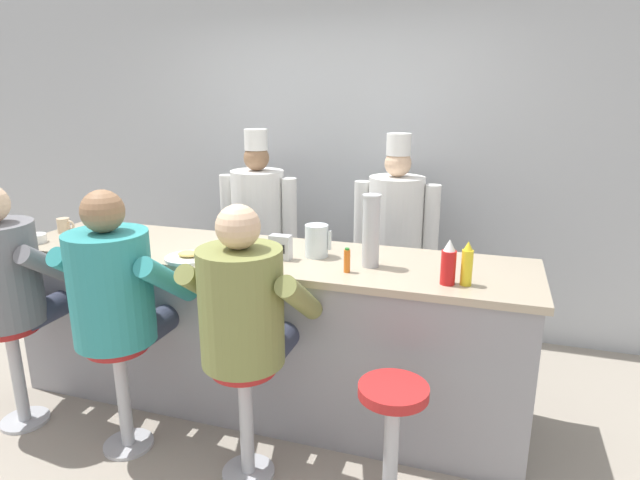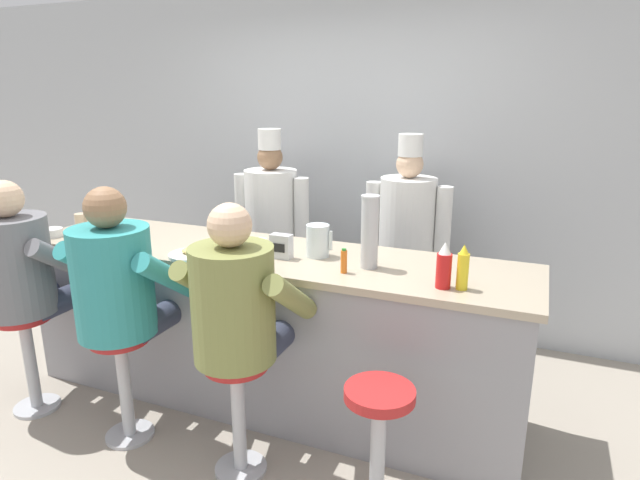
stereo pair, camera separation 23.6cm
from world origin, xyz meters
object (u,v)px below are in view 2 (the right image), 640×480
breakfast_plate (191,254)px  diner_seated_teal (119,287)px  cereal_bowl (52,233)px  empty_stool_round (378,431)px  napkin_dispenser_chrome (281,246)px  water_pitcher_clear (318,241)px  ketchup_bottle_red (444,267)px  diner_seated_olive (237,310)px  cook_in_whites_far (407,235)px  mustard_bottle_yellow (463,268)px  coffee_mug_white (260,247)px  hot_sauce_bottle_orange (344,261)px  cook_in_whites_near (272,223)px  coffee_mug_tan (82,221)px  cup_stack_steel (370,232)px  diner_seated_grey (21,271)px

breakfast_plate → diner_seated_teal: (-0.20, -0.38, -0.10)m
cereal_bowl → empty_stool_round: (2.36, -0.42, -0.58)m
napkin_dispenser_chrome → empty_stool_round: 1.15m
water_pitcher_clear → ketchup_bottle_red: bearing=-17.3°
ketchup_bottle_red → diner_seated_olive: (-0.90, -0.43, -0.20)m
ketchup_bottle_red → cook_in_whites_far: size_ratio=0.14×
mustard_bottle_yellow → coffee_mug_white: bearing=173.8°
mustard_bottle_yellow → hot_sauce_bottle_orange: size_ratio=1.69×
hot_sauce_bottle_orange → cook_in_whites_far: (0.04, 1.22, -0.16)m
water_pitcher_clear → napkin_dispenser_chrome: 0.21m
coffee_mug_white → cook_in_whites_near: bearing=114.4°
cook_in_whites_near → cook_in_whites_far: (1.06, 0.10, -0.01)m
cereal_bowl → empty_stool_round: size_ratio=0.21×
water_pitcher_clear → diner_seated_teal: size_ratio=0.13×
ketchup_bottle_red → empty_stool_round: (-0.17, -0.46, -0.65)m
hot_sauce_bottle_orange → napkin_dispenser_chrome: (-0.42, 0.10, 0.01)m
coffee_mug_tan → breakfast_plate: bearing=-13.6°
hot_sauce_bottle_orange → mustard_bottle_yellow: bearing=-0.5°
hot_sauce_bottle_orange → coffee_mug_tan: 2.03m
diner_seated_olive → cook_in_whites_near: bearing=112.1°
breakfast_plate → diner_seated_olive: 0.66m
cereal_bowl → coffee_mug_tan: size_ratio=1.02×
coffee_mug_white → cup_stack_steel: size_ratio=0.32×
diner_seated_grey → empty_stool_round: bearing=-0.9°
ketchup_bottle_red → diner_seated_teal: 1.70m
diner_seated_teal → cook_in_whites_far: cook_in_whites_far is taller
hot_sauce_bottle_orange → diner_seated_olive: (-0.38, -0.45, -0.16)m
cereal_bowl → napkin_dispenser_chrome: napkin_dispenser_chrome is taller
breakfast_plate → diner_seated_olive: size_ratio=0.19×
breakfast_plate → empty_stool_round: 1.44m
coffee_mug_tan → napkin_dispenser_chrome: (1.61, -0.10, 0.02)m
hot_sauce_bottle_orange → water_pitcher_clear: water_pitcher_clear is taller
coffee_mug_white → diner_seated_olive: diner_seated_olive is taller
diner_seated_olive → hot_sauce_bottle_orange: bearing=49.6°
coffee_mug_tan → cook_in_whites_far: size_ratio=0.08×
breakfast_plate → diner_seated_olive: diner_seated_olive is taller
cereal_bowl → diner_seated_grey: (0.17, -0.39, -0.12)m
coffee_mug_white → diner_seated_teal: size_ratio=0.09×
coffee_mug_tan → napkin_dispenser_chrome: napkin_dispenser_chrome is taller
cup_stack_steel → breakfast_plate: bearing=-168.6°
cereal_bowl → cook_in_whites_far: 2.42m
coffee_mug_white → napkin_dispenser_chrome: napkin_dispenser_chrome is taller
cup_stack_steel → diner_seated_grey: diner_seated_grey is taller
coffee_mug_white → empty_stool_round: size_ratio=0.20×
cup_stack_steel → diner_seated_grey: size_ratio=0.28×
hot_sauce_bottle_orange → coffee_mug_tan: (-2.02, 0.20, -0.01)m
diner_seated_grey → cook_in_whites_near: cook_in_whites_near is taller
coffee_mug_tan → cook_in_whites_far: bearing=26.3°
diner_seated_grey → empty_stool_round: diner_seated_grey is taller
cup_stack_steel → cook_in_whites_far: 1.13m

